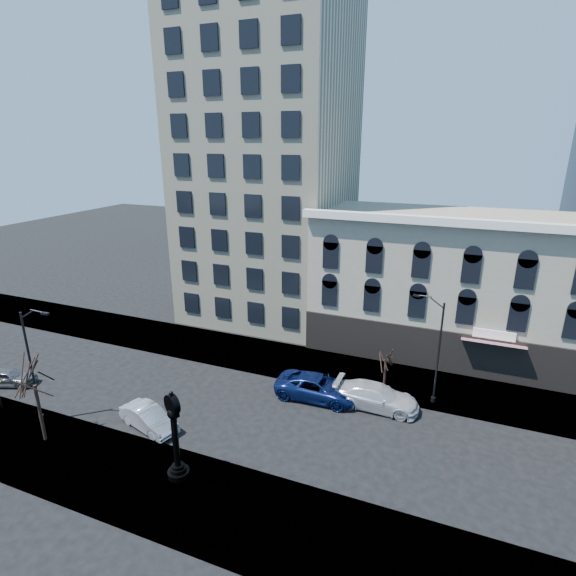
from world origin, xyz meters
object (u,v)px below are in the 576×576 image
at_px(car_near_b, 149,418).
at_px(car_near_a, 8,377).
at_px(street_lamp_near, 33,337).
at_px(street_clock, 175,439).

bearing_deg(car_near_b, car_near_a, 104.19).
height_order(street_lamp_near, car_near_b, street_lamp_near).
bearing_deg(car_near_a, street_clock, -121.62).
bearing_deg(street_lamp_near, car_near_b, 12.15).
bearing_deg(car_near_a, street_lamp_near, -130.19).
xyz_separation_m(street_clock, car_near_b, (-4.42, 3.10, -1.80)).
distance_m(street_lamp_near, car_near_a, 9.21).
height_order(street_clock, street_lamp_near, street_lamp_near).
bearing_deg(street_clock, car_near_a, -166.31).
xyz_separation_m(car_near_a, car_near_b, (13.41, -0.41, 0.06)).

